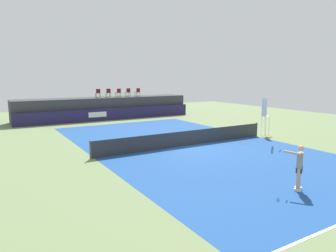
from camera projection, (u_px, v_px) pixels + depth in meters
ground_plane at (163, 138)px, 21.83m from camera, size 48.00×48.00×0.00m
court_inner at (187, 146)px, 19.29m from camera, size 12.00×22.00×0.00m
sponsor_wall at (111, 114)px, 30.63m from camera, size 18.00×0.22×1.20m
spectator_platform at (105, 108)px, 32.07m from camera, size 18.00×2.80×2.20m
spectator_chair_far_left at (98, 93)px, 31.46m from camera, size 0.47×0.47×0.89m
spectator_chair_left at (108, 92)px, 31.93m from camera, size 0.47×0.47×0.89m
spectator_chair_center at (118, 92)px, 32.32m from camera, size 0.46×0.46×0.89m
spectator_chair_right at (128, 92)px, 33.14m from camera, size 0.45×0.45×0.89m
spectator_chair_far_right at (138, 92)px, 33.47m from camera, size 0.47×0.47×0.89m
umpire_chair at (265, 114)px, 22.56m from camera, size 0.48×0.48×2.76m
tennis_net at (187, 138)px, 19.21m from camera, size 12.40×0.02×0.95m
net_post_near at (90, 150)px, 16.07m from camera, size 0.10×0.10×1.00m
net_post_far at (257, 129)px, 22.35m from camera, size 0.10×0.10×1.00m
tennis_player at (299, 166)px, 11.54m from camera, size 1.10×1.01×1.77m
tennis_ball at (245, 143)px, 19.77m from camera, size 0.07×0.07×0.07m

